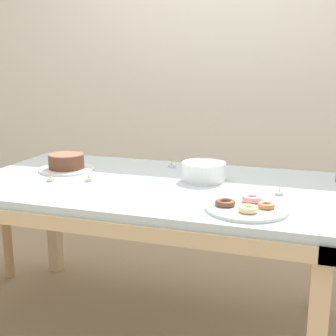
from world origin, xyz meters
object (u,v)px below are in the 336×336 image
at_px(cake_chocolate_round, 66,163).
at_px(tealight_left_edge, 279,193).
at_px(pastry_platter, 247,207).
at_px(tealight_right_edge, 51,179).
at_px(tealight_near_cakes, 172,166).
at_px(plate_stack, 204,171).
at_px(tealight_centre, 89,179).

distance_m(cake_chocolate_round, tealight_left_edge, 1.11).
bearing_deg(pastry_platter, tealight_right_edge, 171.48).
bearing_deg(tealight_near_cakes, tealight_left_edge, -30.56).
relative_size(pastry_platter, plate_stack, 1.56).
bearing_deg(tealight_near_cakes, tealight_centre, -125.73).
relative_size(plate_stack, tealight_near_cakes, 5.25).
bearing_deg(tealight_left_edge, cake_chocolate_round, 173.87).
distance_m(tealight_left_edge, tealight_right_edge, 1.07).
xyz_separation_m(cake_chocolate_round, tealight_right_edge, (0.04, -0.22, -0.03)).
bearing_deg(cake_chocolate_round, tealight_left_edge, -6.13).
bearing_deg(tealight_centre, plate_stack, 19.45).
xyz_separation_m(plate_stack, tealight_left_edge, (0.37, -0.14, -0.03)).
xyz_separation_m(tealight_centre, tealight_left_edge, (0.89, 0.05, 0.00)).
bearing_deg(plate_stack, tealight_right_edge, -160.90).
bearing_deg(plate_stack, cake_chocolate_round, -178.61).
xyz_separation_m(plate_stack, tealight_centre, (-0.52, -0.18, -0.03)).
bearing_deg(tealight_right_edge, cake_chocolate_round, 100.73).
xyz_separation_m(tealight_right_edge, tealight_near_cakes, (0.46, 0.46, 0.00)).
bearing_deg(tealight_centre, tealight_near_cakes, 54.27).
xyz_separation_m(tealight_left_edge, tealight_right_edge, (-1.06, -0.10, 0.00)).
relative_size(tealight_centre, tealight_left_edge, 1.00).
distance_m(pastry_platter, tealight_right_edge, 0.97).
bearing_deg(tealight_near_cakes, tealight_right_edge, -135.30).
height_order(plate_stack, tealight_right_edge, plate_stack).
relative_size(cake_chocolate_round, tealight_left_edge, 7.18).
bearing_deg(plate_stack, pastry_platter, -55.14).
bearing_deg(plate_stack, tealight_centre, -160.55).
distance_m(pastry_platter, tealight_centre, 0.81).
bearing_deg(cake_chocolate_round, tealight_centre, -37.40).
bearing_deg(tealight_near_cakes, pastry_platter, -50.36).
bearing_deg(cake_chocolate_round, pastry_platter, -20.06).
distance_m(tealight_right_edge, tealight_near_cakes, 0.65).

